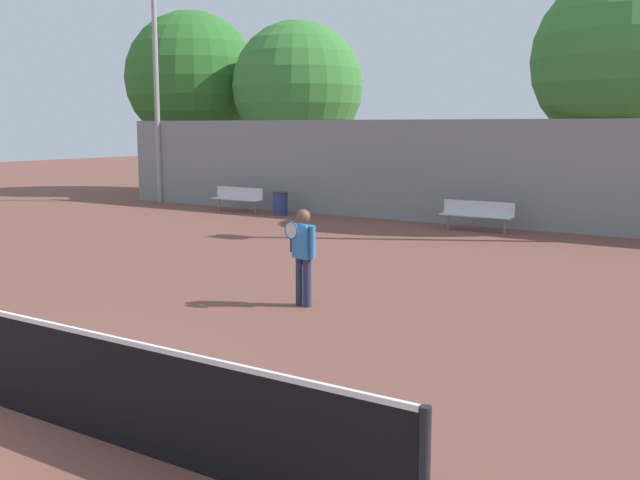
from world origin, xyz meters
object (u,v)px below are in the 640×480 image
Objects in this scene: bench_adjacent_court at (477,212)px; tree_green_broad at (192,79)px; tennis_player at (303,251)px; trash_bin at (280,204)px; bench_courtside_near at (238,196)px; tree_green_tall at (298,87)px; light_pole_near_left at (154,28)px; tree_dark_dense at (623,60)px.

tree_green_broad is at bearing 162.34° from bench_adjacent_court.
tennis_player is 10.47m from bench_adjacent_court.
tree_green_broad is at bearing 149.82° from trash_bin.
tree_green_tall reaches higher than bench_courtside_near.
bench_adjacent_court is 12.07m from tree_green_tall.
light_pole_near_left is 4.86m from tree_green_broad.
tree_dark_dense is (2.15, 13.51, 4.02)m from tennis_player.
trash_bin is 0.10× the size of tree_dark_dense.
tennis_player is 0.76× the size of bench_adjacent_court.
tree_green_tall is 5.76m from tree_green_broad.
bench_courtside_near is 0.28× the size of tree_green_tall.
tennis_player is at bearing -37.27° from light_pole_near_left.
tennis_player is 0.80× the size of bench_courtside_near.
tennis_player is at bearing -46.04° from bench_courtside_near.
bench_adjacent_court is 0.27× the size of tree_green_broad.
bench_courtside_near is at bearing -180.00° from bench_adjacent_court.
tree_green_tall is 0.96× the size of tree_dark_dense.
tree_green_tall is (-2.91, 5.22, 4.25)m from trash_bin.
bench_adjacent_court is (-1.01, 10.41, -0.40)m from tennis_player.
trash_bin is at bearing -163.30° from tree_dark_dense.
light_pole_near_left reaches higher than tennis_player.
light_pole_near_left is at bearing 155.21° from tennis_player.
tree_green_broad is at bearing 149.91° from tennis_player.
bench_courtside_near is (-10.04, 10.41, -0.40)m from tennis_player.
tree_green_tall is 0.90× the size of tree_green_broad.
bench_courtside_near is 9.63m from tree_green_broad.
trash_bin is 11.08m from tree_green_broad.
tree_green_tall is (3.78, 4.33, -2.19)m from light_pole_near_left.
tree_green_broad is at bearing -178.09° from tree_green_tall.
bench_courtside_near and bench_adjacent_court have the same top height.
tree_green_broad is 19.07m from tree_dark_dense.
light_pole_near_left is 1.51× the size of tree_green_tall.
bench_adjacent_court is 0.28× the size of tree_dark_dense.
tennis_player reaches higher than trash_bin.
tennis_player is 14.47m from bench_courtside_near.
bench_adjacent_court is 2.74× the size of trash_bin.
tree_green_tall reaches higher than trash_bin.
light_pole_near_left is (-13.86, 0.90, 6.29)m from bench_adjacent_court.
bench_adjacent_court is at bearing -17.66° from tree_green_broad.
light_pole_near_left reaches higher than tree_dark_dense.
tree_green_broad reaches higher than bench_courtside_near.
tree_green_broad is at bearing 115.27° from light_pole_near_left.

